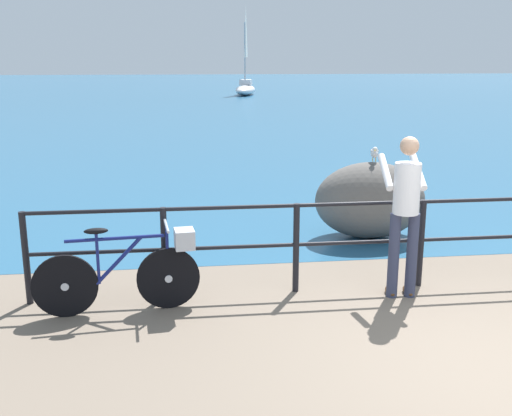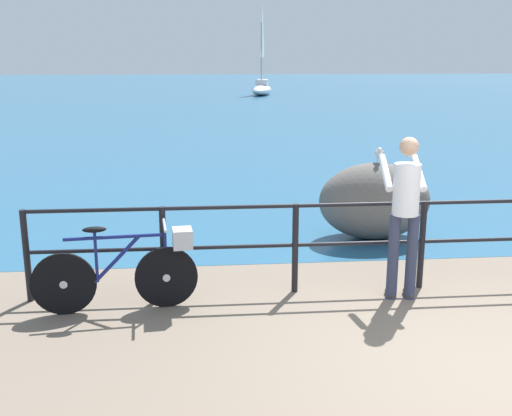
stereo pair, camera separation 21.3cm
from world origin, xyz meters
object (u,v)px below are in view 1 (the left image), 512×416
Objects in this scene: person_at_railing at (405,209)px; breakwater_boulder_main at (370,200)px; bicycle at (132,269)px; seagull at (374,152)px; sailboat at (245,85)px.

breakwater_boulder_main is (0.34, 2.25, -0.44)m from person_at_railing.
bicycle is 4.96× the size of seagull.
seagull is 0.06× the size of sailboat.
bicycle is at bearing 96.68° from person_at_railing.
seagull is (0.05, 0.06, 0.70)m from breakwater_boulder_main.
sailboat is at bearing 76.60° from bicycle.
breakwater_boulder_main is 34.87m from sailboat.
breakwater_boulder_main is (3.25, 2.31, 0.09)m from bicycle.
bicycle is 3.99m from breakwater_boulder_main.
breakwater_boulder_main is 0.26× the size of sailboat.
bicycle is at bearing -38.69° from seagull.
seagull reaches higher than breakwater_boulder_main.
seagull reaches higher than bicycle.
breakwater_boulder_main is at bearing 8.97° from sailboat.
sailboat reaches higher than bicycle.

